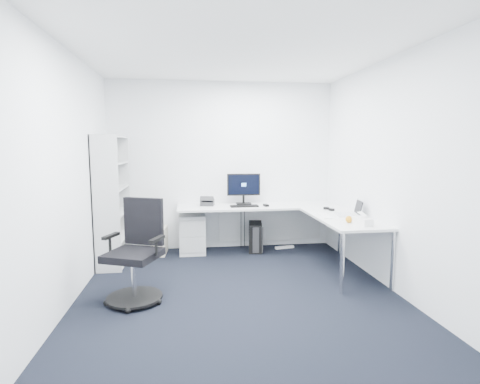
{
  "coord_description": "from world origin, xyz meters",
  "views": [
    {
      "loc": [
        -0.53,
        -3.99,
        1.68
      ],
      "look_at": [
        0.15,
        1.05,
        1.05
      ],
      "focal_mm": 28.0,
      "sensor_mm": 36.0,
      "label": 1
    }
  ],
  "objects": [
    {
      "name": "ground",
      "position": [
        0.0,
        0.0,
        0.0
      ],
      "size": [
        4.2,
        4.2,
        0.0
      ],
      "primitive_type": "plane",
      "color": "black"
    },
    {
      "name": "ceiling",
      "position": [
        0.0,
        0.0,
        2.7
      ],
      "size": [
        4.2,
        4.2,
        0.0
      ],
      "primitive_type": "plane",
      "color": "white"
    },
    {
      "name": "wall_back",
      "position": [
        0.0,
        2.1,
        1.35
      ],
      "size": [
        3.6,
        0.02,
        2.7
      ],
      "primitive_type": "cube",
      "color": "white",
      "rests_on": "ground"
    },
    {
      "name": "wall_front",
      "position": [
        0.0,
        -2.1,
        1.35
      ],
      "size": [
        3.6,
        0.02,
        2.7
      ],
      "primitive_type": "cube",
      "color": "white",
      "rests_on": "ground"
    },
    {
      "name": "wall_left",
      "position": [
        -1.8,
        0.0,
        1.35
      ],
      "size": [
        0.02,
        4.2,
        2.7
      ],
      "primitive_type": "cube",
      "color": "white",
      "rests_on": "ground"
    },
    {
      "name": "wall_right",
      "position": [
        1.8,
        0.0,
        1.35
      ],
      "size": [
        0.02,
        4.2,
        2.7
      ],
      "primitive_type": "cube",
      "color": "white",
      "rests_on": "ground"
    },
    {
      "name": "l_desk",
      "position": [
        0.55,
        1.4,
        0.37
      ],
      "size": [
        2.56,
        1.43,
        0.75
      ],
      "primitive_type": null,
      "color": "silver",
      "rests_on": "ground"
    },
    {
      "name": "drawer_pedestal",
      "position": [
        -0.5,
        1.84,
        0.31
      ],
      "size": [
        0.4,
        0.5,
        0.61
      ],
      "primitive_type": "cube",
      "color": "silver",
      "rests_on": "ground"
    },
    {
      "name": "bookshelf",
      "position": [
        -1.62,
        1.45,
        0.91
      ],
      "size": [
        0.35,
        0.91,
        1.82
      ],
      "primitive_type": null,
      "color": "#B8BABA",
      "rests_on": "ground"
    },
    {
      "name": "task_chair",
      "position": [
        -1.15,
        0.01,
        0.55
      ],
      "size": [
        0.81,
        0.81,
        1.11
      ],
      "primitive_type": null,
      "rotation": [
        0.0,
        0.0,
        -0.4
      ],
      "color": "black",
      "rests_on": "ground"
    },
    {
      "name": "black_pc_tower",
      "position": [
        0.5,
        1.81,
        0.22
      ],
      "size": [
        0.28,
        0.49,
        0.45
      ],
      "primitive_type": "cube",
      "rotation": [
        0.0,
        0.0,
        -0.16
      ],
      "color": "black",
      "rests_on": "ground"
    },
    {
      "name": "beige_pc_tower",
      "position": [
        -1.01,
        1.83,
        0.21
      ],
      "size": [
        0.23,
        0.45,
        0.41
      ],
      "primitive_type": "cube",
      "rotation": [
        0.0,
        0.0,
        -0.07
      ],
      "color": "beige",
      "rests_on": "ground"
    },
    {
      "name": "power_strip",
      "position": [
        1.0,
        1.86,
        0.02
      ],
      "size": [
        0.33,
        0.12,
        0.04
      ],
      "primitive_type": "cube",
      "rotation": [
        0.0,
        0.0,
        0.19
      ],
      "color": "white",
      "rests_on": "ground"
    },
    {
      "name": "monitor",
      "position": [
        0.32,
        1.87,
        1.0
      ],
      "size": [
        0.53,
        0.18,
        0.51
      ],
      "primitive_type": null,
      "rotation": [
        0.0,
        0.0,
        -0.02
      ],
      "color": "black",
      "rests_on": "l_desk"
    },
    {
      "name": "black_keyboard",
      "position": [
        0.3,
        1.64,
        0.76
      ],
      "size": [
        0.44,
        0.17,
        0.02
      ],
      "primitive_type": "cube",
      "rotation": [
        0.0,
        0.0,
        0.04
      ],
      "color": "black",
      "rests_on": "l_desk"
    },
    {
      "name": "mouse",
      "position": [
        0.64,
        1.63,
        0.76
      ],
      "size": [
        0.08,
        0.11,
        0.03
      ],
      "primitive_type": "cube",
      "rotation": [
        0.0,
        0.0,
        0.21
      ],
      "color": "black",
      "rests_on": "l_desk"
    },
    {
      "name": "desk_phone",
      "position": [
        -0.26,
        1.85,
        0.82
      ],
      "size": [
        0.24,
        0.24,
        0.14
      ],
      "primitive_type": null,
      "rotation": [
        0.0,
        0.0,
        -0.19
      ],
      "color": "#28282A",
      "rests_on": "l_desk"
    },
    {
      "name": "laptop",
      "position": [
        1.53,
        0.74,
        0.86
      ],
      "size": [
        0.36,
        0.35,
        0.22
      ],
      "primitive_type": null,
      "rotation": [
        0.0,
        0.0,
        -0.16
      ],
      "color": "silver",
      "rests_on": "l_desk"
    },
    {
      "name": "white_keyboard",
      "position": [
        1.25,
        0.73,
        0.75
      ],
      "size": [
        0.15,
        0.4,
        0.01
      ],
      "primitive_type": "cube",
      "rotation": [
        0.0,
        0.0,
        -0.1
      ],
      "color": "white",
      "rests_on": "l_desk"
    },
    {
      "name": "headphones",
      "position": [
        1.48,
        1.18,
        0.77
      ],
      "size": [
        0.17,
        0.23,
        0.05
      ],
      "primitive_type": null,
      "rotation": [
        0.0,
        0.0,
        0.23
      ],
      "color": "black",
      "rests_on": "l_desk"
    },
    {
      "name": "orange_fruit",
      "position": [
        1.38,
        0.27,
        0.79
      ],
      "size": [
        0.09,
        0.09,
        0.09
      ],
      "primitive_type": "sphere",
      "color": "orange",
      "rests_on": "l_desk"
    },
    {
      "name": "tissue_box",
      "position": [
        1.49,
        0.14,
        0.79
      ],
      "size": [
        0.18,
        0.27,
        0.09
      ],
      "primitive_type": "cube",
      "rotation": [
        0.0,
        0.0,
        0.23
      ],
      "color": "white",
      "rests_on": "l_desk"
    }
  ]
}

